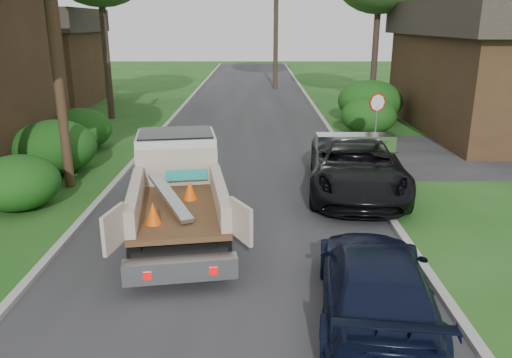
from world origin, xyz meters
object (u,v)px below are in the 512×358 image
object	(u,v)px
stop_sign	(377,111)
utility_pole	(51,18)
house_left_far	(35,56)
black_pickup	(356,165)
navy_suv	(375,283)
flatbed_truck	(177,179)

from	to	relation	value
stop_sign	utility_pole	distance (m)	11.91
house_left_far	utility_pole	bearing A→B (deg)	-64.77
black_pickup	navy_suv	world-z (taller)	black_pickup
navy_suv	flatbed_truck	bearing A→B (deg)	-39.59
stop_sign	utility_pole	bearing A→B (deg)	-159.38
stop_sign	flatbed_truck	distance (m)	9.79
navy_suv	house_left_far	bearing A→B (deg)	-49.33
stop_sign	navy_suv	size ratio (longest dim) A/B	0.52
stop_sign	house_left_far	size ratio (longest dim) A/B	0.33
black_pickup	navy_suv	size ratio (longest dim) A/B	1.28
utility_pole	house_left_far	distance (m)	18.93
house_left_far	flatbed_truck	world-z (taller)	house_left_far
house_left_far	flatbed_truck	bearing A→B (deg)	-59.19
utility_pole	navy_suv	size ratio (longest dim) A/B	2.11
navy_suv	stop_sign	bearing A→B (deg)	-95.38
stop_sign	navy_suv	world-z (taller)	stop_sign
house_left_far	navy_suv	distance (m)	29.41
black_pickup	navy_suv	bearing A→B (deg)	-91.53
house_left_far	flatbed_truck	distance (m)	23.47
utility_pole	flatbed_truck	xyz separation A→B (m)	(3.97, -3.08, -3.97)
flatbed_truck	navy_suv	distance (m)	6.05
house_left_far	black_pickup	size ratio (longest dim) A/B	1.24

